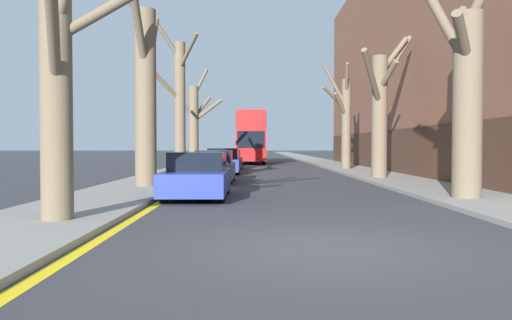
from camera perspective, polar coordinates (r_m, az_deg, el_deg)
ground_plane at (r=7.98m, az=7.54°, el=-9.93°), size 300.00×300.00×0.00m
sidewalk_left at (r=57.93m, az=-4.59°, el=0.14°), size 3.02×120.00×0.12m
sidewalk_right at (r=58.13m, az=6.06°, el=0.14°), size 3.02×120.00×0.12m
building_facade_right at (r=34.74m, az=21.98°, el=10.49°), size 10.08×35.08×14.02m
kerb_line_stripe at (r=57.83m, az=-2.92°, el=0.08°), size 0.24×120.00×0.01m
street_tree_left_0 at (r=10.71m, az=-21.49°, el=9.18°), size 4.23×3.41×6.33m
street_tree_left_1 at (r=18.89m, az=-12.67°, el=8.08°), size 2.25×3.98×8.65m
street_tree_left_2 at (r=26.22m, az=-8.91°, el=6.50°), size 3.58×3.31×7.75m
street_tree_left_3 at (r=33.89m, az=-7.08°, el=4.30°), size 3.93×3.72×7.10m
street_tree_right_0 at (r=15.50m, az=22.91°, el=7.11°), size 2.29×3.77×6.73m
street_tree_right_1 at (r=23.93m, az=14.06°, el=5.69°), size 3.25×3.61×6.90m
street_tree_right_2 at (r=32.51m, az=10.13°, el=4.73°), size 2.15×3.41×6.72m
double_decker_bus at (r=44.50m, az=-0.54°, el=2.84°), size 2.47×10.08×4.45m
parked_car_0 at (r=15.42m, az=-6.68°, el=-1.83°), size 1.85×4.21×1.40m
parked_car_1 at (r=21.83m, az=-4.81°, el=-0.82°), size 1.72×3.94×1.38m
parked_car_2 at (r=28.50m, az=-3.76°, el=-0.18°), size 1.89×4.47×1.44m
parked_car_3 at (r=33.96m, az=-3.20°, el=0.01°), size 1.87×4.25×1.30m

